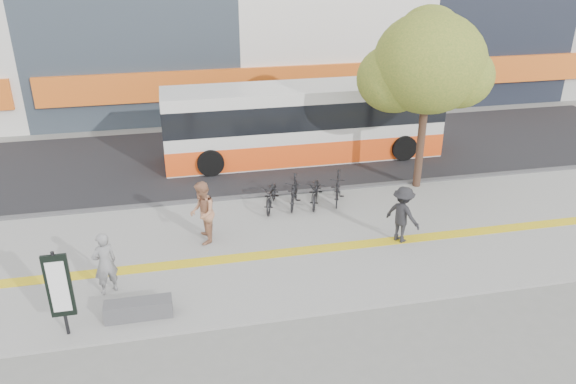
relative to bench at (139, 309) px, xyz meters
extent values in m
plane|color=slate|center=(2.60, 1.20, -0.30)|extent=(120.00, 120.00, 0.00)
cube|color=slate|center=(2.60, 2.70, -0.27)|extent=(40.00, 7.00, 0.08)
cube|color=gold|center=(2.60, 2.20, -0.22)|extent=(40.00, 0.45, 0.01)
cube|color=black|center=(2.60, 10.20, -0.28)|extent=(40.00, 8.00, 0.06)
cube|color=#3E3E41|center=(2.60, 6.20, -0.23)|extent=(40.00, 0.25, 0.14)
cube|color=orange|center=(4.60, 15.25, 1.70)|extent=(19.00, 0.50, 1.40)
cube|color=orange|center=(22.60, 15.25, 1.70)|extent=(15.20, 0.50, 1.40)
cube|color=#3E3E41|center=(0.00, 0.00, 0.00)|extent=(1.60, 0.45, 0.45)
cylinder|color=black|center=(-1.60, -0.30, 0.88)|extent=(0.08, 0.08, 2.20)
cube|color=black|center=(-1.60, -0.30, 1.09)|extent=(0.55, 0.08, 1.60)
cube|color=white|center=(-1.60, -0.35, 1.09)|extent=(0.40, 0.02, 1.30)
cylinder|color=#321F16|center=(9.80, 5.90, 1.38)|extent=(0.28, 0.28, 3.20)
ellipsoid|color=#476220|center=(9.80, 5.90, 4.29)|extent=(3.80, 3.80, 3.42)
ellipsoid|color=#476220|center=(8.80, 6.40, 3.69)|extent=(2.60, 2.60, 2.34)
ellipsoid|color=#476220|center=(10.70, 5.50, 3.90)|extent=(2.40, 2.40, 2.16)
ellipsoid|color=#476220|center=(10.10, 6.70, 5.10)|extent=(2.20, 2.20, 1.98)
cube|color=silver|center=(6.41, 9.70, 1.26)|extent=(11.28, 2.35, 3.01)
cube|color=#F24E16|center=(6.41, 9.70, 0.27)|extent=(11.30, 2.37, 0.94)
cube|color=black|center=(6.41, 9.70, 1.78)|extent=(11.30, 2.37, 1.03)
cylinder|color=black|center=(2.47, 8.53, 0.27)|extent=(1.03, 0.33, 1.03)
cylinder|color=black|center=(2.47, 10.87, 0.27)|extent=(1.03, 0.33, 1.03)
cylinder|color=black|center=(10.36, 8.53, 0.27)|extent=(1.03, 0.33, 1.03)
cylinder|color=black|center=(10.36, 10.87, 0.27)|extent=(1.03, 0.33, 1.03)
imported|color=black|center=(4.24, 5.20, 0.25)|extent=(1.19, 1.92, 0.95)
imported|color=black|center=(5.00, 5.20, 0.30)|extent=(1.04, 1.83, 1.06)
imported|color=black|center=(5.77, 5.20, 0.25)|extent=(1.19, 1.92, 0.95)
imported|color=black|center=(6.54, 5.20, 0.30)|extent=(1.04, 1.83, 1.06)
imported|color=black|center=(-0.80, 1.24, 0.64)|extent=(0.75, 0.66, 1.72)
imported|color=#A77052|center=(1.82, 3.36, 0.74)|extent=(0.80, 0.99, 1.93)
imported|color=black|center=(7.64, 2.19, 0.65)|extent=(1.17, 1.31, 1.76)
camera|label=1|loc=(1.23, -11.55, 8.21)|focal=34.84mm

